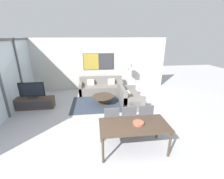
{
  "coord_description": "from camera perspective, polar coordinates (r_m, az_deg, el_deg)",
  "views": [
    {
      "loc": [
        -0.13,
        -2.48,
        2.87
      ],
      "look_at": [
        0.52,
        2.85,
        0.95
      ],
      "focal_mm": 24.0,
      "sensor_mm": 36.0,
      "label": 1
    }
  ],
  "objects": [
    {
      "name": "dining_table",
      "position": [
        3.97,
        8.36,
        -13.94
      ],
      "size": [
        1.76,
        0.86,
        0.76
      ],
      "color": "#423326",
      "rests_on": "ground_plane"
    },
    {
      "name": "dining_chair_centre",
      "position": [
        4.6,
        6.11,
        -10.96
      ],
      "size": [
        0.46,
        0.46,
        0.98
      ],
      "color": "#4C4C51",
      "rests_on": "ground_plane"
    },
    {
      "name": "fruit_bowl",
      "position": [
        3.94,
        10.0,
        -12.42
      ],
      "size": [
        0.29,
        0.29,
        0.06
      ],
      "color": "#995642",
      "rests_on": "dining_table"
    },
    {
      "name": "wall_back",
      "position": [
        8.42,
        -6.04,
        9.55
      ],
      "size": [
        7.77,
        0.09,
        2.8
      ],
      "color": "silver",
      "rests_on": "ground_plane"
    },
    {
      "name": "coffee_table",
      "position": [
        6.67,
        -3.41,
        -3.2
      ],
      "size": [
        0.95,
        0.95,
        0.37
      ],
      "color": "#423326",
      "rests_on": "ground_plane"
    },
    {
      "name": "television",
      "position": [
        6.88,
        -28.22,
        -0.3
      ],
      "size": [
        0.99,
        0.2,
        0.66
      ],
      "color": "#2D2D33",
      "rests_on": "tv_console"
    },
    {
      "name": "dining_chair_left",
      "position": [
        4.5,
        -0.26,
        -11.57
      ],
      "size": [
        0.46,
        0.46,
        0.98
      ],
      "color": "#4C4C51",
      "rests_on": "ground_plane"
    },
    {
      "name": "area_rug",
      "position": [
        6.78,
        -3.37,
        -5.36
      ],
      "size": [
        2.8,
        1.85,
        0.01
      ],
      "color": "#333D4C",
      "rests_on": "ground_plane"
    },
    {
      "name": "tv_console",
      "position": [
        7.07,
        -27.5,
        -4.58
      ],
      "size": [
        1.59,
        0.42,
        0.47
      ],
      "color": "#423326",
      "rests_on": "ground_plane"
    },
    {
      "name": "sofa_main",
      "position": [
        8.01,
        -4.09,
        0.71
      ],
      "size": [
        2.27,
        0.89,
        0.83
      ],
      "color": "slate",
      "rests_on": "ground_plane"
    },
    {
      "name": "ground_plane",
      "position": [
        3.8,
        -2.97,
        -29.44
      ],
      "size": [
        24.0,
        24.0,
        0.0
      ],
      "primitive_type": "plane",
      "color": "#B2B2B7"
    },
    {
      "name": "dining_chair_right",
      "position": [
        4.73,
        12.19,
        -10.38
      ],
      "size": [
        0.46,
        0.46,
        0.98
      ],
      "color": "#4C4C51",
      "rests_on": "ground_plane"
    },
    {
      "name": "sofa_side",
      "position": [
        6.73,
        6.1,
        -3.13
      ],
      "size": [
        0.89,
        1.64,
        0.83
      ],
      "rotation": [
        0.0,
        0.0,
        1.57
      ],
      "color": "slate",
      "rests_on": "ground_plane"
    },
    {
      "name": "floor_lamp",
      "position": [
        7.94,
        6.33,
        8.5
      ],
      "size": [
        0.39,
        0.39,
        1.56
      ],
      "color": "#2D2D33",
      "rests_on": "ground_plane"
    }
  ]
}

